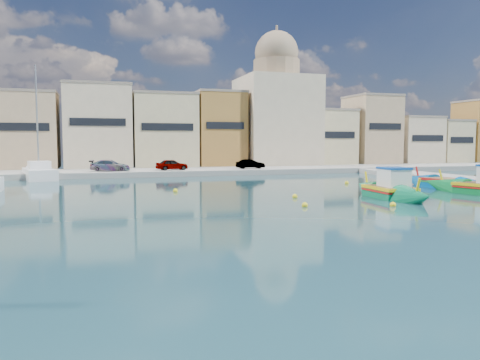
{
  "coord_description": "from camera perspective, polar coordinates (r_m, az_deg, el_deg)",
  "views": [
    {
      "loc": [
        -14.08,
        -21.37,
        3.75
      ],
      "look_at": [
        -5.7,
        6.0,
        1.4
      ],
      "focal_mm": 35.0,
      "sensor_mm": 36.0,
      "label": 1
    }
  ],
  "objects": [
    {
      "name": "north_quay",
      "position": [
        55.3,
        -2.24,
        1.11
      ],
      "size": [
        80.0,
        8.0,
        0.6
      ],
      "primitive_type": "cube",
      "color": "gray",
      "rests_on": "ground"
    },
    {
      "name": "luzzu_cyan_mid",
      "position": [
        41.27,
        23.89,
        -0.51
      ],
      "size": [
        2.88,
        9.58,
        2.79
      ],
      "color": "#00569E",
      "rests_on": "ground"
    },
    {
      "name": "ground",
      "position": [
        25.86,
        16.21,
        -3.83
      ],
      "size": [
        160.0,
        160.0,
        0.0
      ],
      "primitive_type": "plane",
      "color": "#112E35",
      "rests_on": "ground"
    },
    {
      "name": "mooring_buoys",
      "position": [
        31.53,
        14.4,
        -2.14
      ],
      "size": [
        25.86,
        22.43,
        0.36
      ],
      "color": "yellow",
      "rests_on": "ground"
    },
    {
      "name": "north_townhouses",
      "position": [
        64.2,
        1.85,
        5.8
      ],
      "size": [
        83.2,
        7.87,
        10.19
      ],
      "color": "beige",
      "rests_on": "ground"
    },
    {
      "name": "luzzu_blue_cabin",
      "position": [
        32.87,
        17.79,
        -1.4
      ],
      "size": [
        2.77,
        9.07,
        3.17
      ],
      "color": "#0B7447",
      "rests_on": "ground"
    },
    {
      "name": "parked_cars",
      "position": [
        52.4,
        -9.34,
        1.83
      ],
      "size": [
        19.71,
        2.45,
        1.21
      ],
      "color": "#4C1919",
      "rests_on": "north_quay"
    },
    {
      "name": "yacht_north",
      "position": [
        52.46,
        -23.51,
        0.73
      ],
      "size": [
        4.62,
        9.49,
        12.21
      ],
      "color": "white",
      "rests_on": "ground"
    },
    {
      "name": "church_block",
      "position": [
        66.09,
        4.44,
        8.72
      ],
      "size": [
        10.0,
        10.0,
        19.1
      ],
      "color": "beige",
      "rests_on": "ground"
    }
  ]
}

